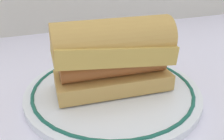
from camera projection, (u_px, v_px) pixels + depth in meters
ground_plane at (107, 95)px, 0.44m from camera, size 1.50×1.50×0.00m
plate at (112, 89)px, 0.44m from camera, size 0.30×0.30×0.01m
sausage_sandwich at (112, 53)px, 0.41m from camera, size 0.20×0.10×0.12m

